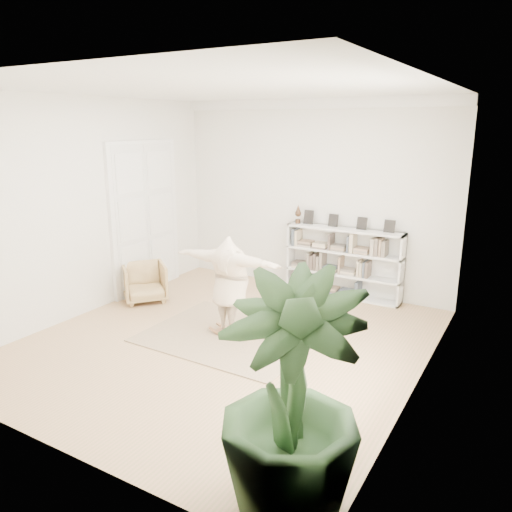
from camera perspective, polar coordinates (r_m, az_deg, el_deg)
The scene contains 9 objects.
floor at distance 7.59m, azimuth -3.32°, elevation -9.68°, with size 6.00×6.00×0.00m, color #A48854.
room_shell at distance 9.50m, azimuth 6.62°, elevation 16.95°, with size 6.00×6.00×6.00m.
doors at distance 9.77m, azimuth -12.53°, elevation 4.19°, with size 0.09×1.78×2.92m.
bookshelf at distance 9.44m, azimuth 9.93°, elevation -0.81°, with size 2.20×0.35×1.64m.
armchair at distance 9.35m, azimuth -12.61°, elevation -2.94°, with size 0.74×0.76×0.69m, color tan.
rug at distance 7.76m, azimuth -2.93°, elevation -9.02°, with size 2.50×2.00×0.02m, color tan.
rocker_board at distance 7.73m, azimuth -2.93°, elevation -8.66°, with size 0.46×0.28×0.10m.
person at distance 7.45m, azimuth -3.01°, elevation -3.05°, with size 1.83×0.50×1.49m, color beige.
houseplant at distance 4.12m, azimuth 3.92°, elevation -16.04°, with size 1.15×1.15×2.06m, color #294924.
Camera 1 is at (3.84, -5.74, 3.14)m, focal length 35.00 mm.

